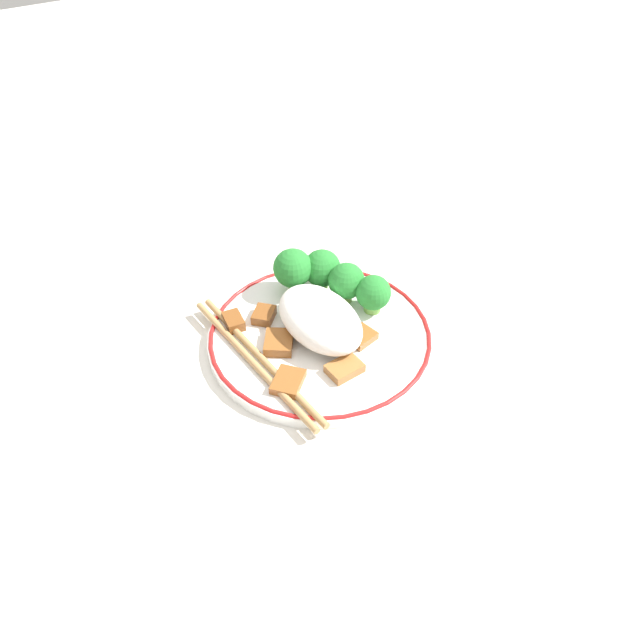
{
  "coord_description": "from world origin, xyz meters",
  "views": [
    {
      "loc": [
        0.42,
        -0.28,
        0.48
      ],
      "look_at": [
        0.0,
        0.0,
        0.03
      ],
      "focal_mm": 35.0,
      "sensor_mm": 36.0,
      "label": 1
    }
  ],
  "objects_px": {
    "broccoli_back_left": "(372,292)",
    "chopsticks": "(259,362)",
    "broccoli_back_center": "(346,281)",
    "broccoli_back_right": "(322,269)",
    "plate": "(320,336)",
    "broccoli_mid_left": "(293,269)"
  },
  "relations": [
    {
      "from": "plate",
      "to": "broccoli_back_right",
      "type": "distance_m",
      "value": 0.09
    },
    {
      "from": "broccoli_back_left",
      "to": "broccoli_back_right",
      "type": "bearing_deg",
      "value": -158.47
    },
    {
      "from": "broccoli_back_right",
      "to": "broccoli_mid_left",
      "type": "distance_m",
      "value": 0.04
    },
    {
      "from": "broccoli_mid_left",
      "to": "broccoli_back_center",
      "type": "bearing_deg",
      "value": 41.02
    },
    {
      "from": "broccoli_mid_left",
      "to": "broccoli_back_right",
      "type": "bearing_deg",
      "value": 68.92
    },
    {
      "from": "broccoli_back_left",
      "to": "broccoli_mid_left",
      "type": "bearing_deg",
      "value": -142.89
    },
    {
      "from": "broccoli_back_left",
      "to": "broccoli_back_right",
      "type": "height_order",
      "value": "broccoli_back_right"
    },
    {
      "from": "plate",
      "to": "broccoli_back_left",
      "type": "relative_size",
      "value": 5.39
    },
    {
      "from": "plate",
      "to": "broccoli_back_center",
      "type": "xyz_separation_m",
      "value": [
        -0.03,
        0.06,
        0.03
      ]
    },
    {
      "from": "broccoli_mid_left",
      "to": "chopsticks",
      "type": "relative_size",
      "value": 0.25
    },
    {
      "from": "broccoli_back_left",
      "to": "broccoli_back_right",
      "type": "xyz_separation_m",
      "value": [
        -0.06,
        -0.02,
        0.0
      ]
    },
    {
      "from": "plate",
      "to": "broccoli_mid_left",
      "type": "height_order",
      "value": "broccoli_mid_left"
    },
    {
      "from": "broccoli_back_center",
      "to": "chopsticks",
      "type": "height_order",
      "value": "broccoli_back_center"
    },
    {
      "from": "broccoli_back_left",
      "to": "broccoli_back_center",
      "type": "xyz_separation_m",
      "value": [
        -0.03,
        -0.02,
        0.0
      ]
    },
    {
      "from": "broccoli_back_right",
      "to": "chopsticks",
      "type": "relative_size",
      "value": 0.22
    },
    {
      "from": "broccoli_back_left",
      "to": "chopsticks",
      "type": "relative_size",
      "value": 0.2
    },
    {
      "from": "plate",
      "to": "chopsticks",
      "type": "distance_m",
      "value": 0.08
    },
    {
      "from": "broccoli_back_right",
      "to": "broccoli_back_center",
      "type": "bearing_deg",
      "value": 15.03
    },
    {
      "from": "broccoli_back_right",
      "to": "broccoli_back_left",
      "type": "bearing_deg",
      "value": 21.53
    },
    {
      "from": "broccoli_back_right",
      "to": "chopsticks",
      "type": "height_order",
      "value": "broccoli_back_right"
    },
    {
      "from": "plate",
      "to": "broccoli_back_right",
      "type": "relative_size",
      "value": 4.86
    },
    {
      "from": "broccoli_back_right",
      "to": "plate",
      "type": "bearing_deg",
      "value": -35.23
    }
  ]
}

